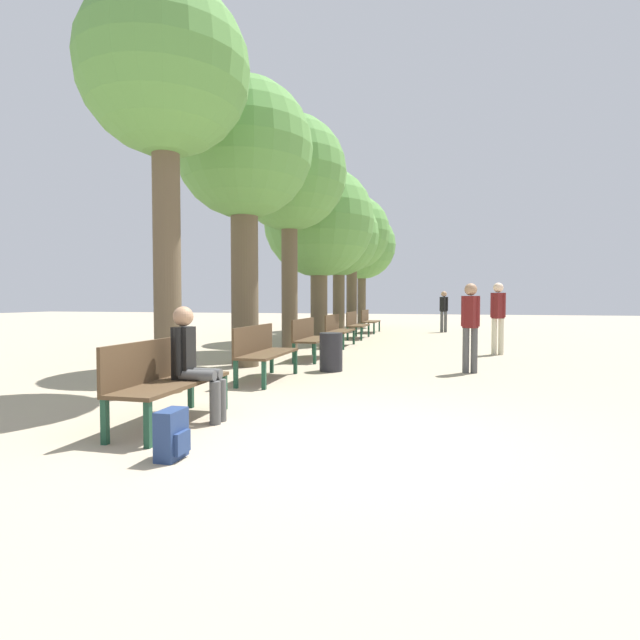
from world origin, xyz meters
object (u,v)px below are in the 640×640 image
Objects in this scene: bench_row_1 at (262,349)px; tree_row_3 at (319,223)px; tree_row_2 at (289,175)px; pedestrian_mid at (444,309)px; tree_row_4 at (339,237)px; bench_row_0 at (164,376)px; tree_row_0 at (165,77)px; bench_row_5 at (369,320)px; bench_row_4 at (356,323)px; trash_bin at (331,352)px; backpack at (172,435)px; pedestrian_far at (470,322)px; person_seated at (193,360)px; tree_row_1 at (244,155)px; tree_row_5 at (352,234)px; tree_row_6 at (362,246)px; pedestrian_near at (498,314)px; bench_row_2 at (310,336)px; bench_row_3 at (337,328)px.

tree_row_3 is at bearing 97.10° from bench_row_1.
tree_row_2 reaches higher than pedestrian_mid.
tree_row_4 is (0.00, 6.22, -0.83)m from tree_row_2.
bench_row_1 is (0.00, 3.02, 0.00)m from bench_row_0.
bench_row_5 is at bearing 85.91° from tree_row_0.
tree_row_2 is at bearing -102.06° from bench_row_4.
bench_row_5 is at bearing 94.69° from trash_bin.
tree_row_2 reaches higher than tree_row_4.
backpack is (0.71, -4.06, -0.32)m from bench_row_1.
person_seated is at bearing -125.07° from pedestrian_far.
pedestrian_far is (4.38, 0.12, -3.29)m from tree_row_1.
tree_row_6 is (0.00, 2.69, -0.25)m from tree_row_5.
person_seated reaches higher than bench_row_5.
tree_row_3 reaches higher than bench_row_1.
pedestrian_far is (-0.81, -3.31, -0.06)m from pedestrian_near.
bench_row_1 is 4.33m from tree_row_0.
backpack is at bearing -87.48° from bench_row_5.
bench_row_0 is 0.31× the size of tree_row_3.
tree_row_6 is at bearing 90.00° from tree_row_4.
tree_row_2 is at bearing -90.00° from tree_row_3.
bench_row_1 is 12.08m from bench_row_5.
pedestrian_mid is at bearing 73.73° from bench_row_2.
bench_row_2 is 0.29× the size of tree_row_5.
person_seated is (1.21, -19.06, -3.24)m from tree_row_6.
tree_row_0 is (-0.96, 1.69, 4.00)m from bench_row_0.
pedestrian_near is at bearing 50.69° from tree_row_0.
tree_row_1 is 1.03× the size of tree_row_6.
bench_row_2 is 2.38× the size of trash_bin.
bench_row_5 is 0.31× the size of tree_row_6.
tree_row_6 reaches higher than tree_row_4.
tree_row_1 is (-0.96, -4.47, 3.71)m from bench_row_3.
tree_row_1 is (-0.96, -1.45, 3.71)m from bench_row_2.
bench_row_0 is at bearing -90.00° from bench_row_4.
tree_row_0 is 3.55× the size of pedestrian_far.
bench_row_1 is 1.00× the size of bench_row_4.
pedestrian_near is (3.51, 9.07, 0.80)m from backpack.
bench_row_0 is 1.34× the size of person_seated.
tree_row_3 is at bearing -90.00° from tree_row_6.
tree_row_1 is 6.15m from tree_row_3.
person_seated is at bearing -89.05° from bench_row_5.
bench_row_0 is 0.35m from person_seated.
tree_row_2 is at bearing 90.00° from tree_row_1.
tree_row_6 is (0.00, 17.56, -0.61)m from tree_row_0.
tree_row_6 is (-0.96, 16.23, 3.40)m from bench_row_1.
tree_row_4 is at bearing -90.00° from tree_row_5.
pedestrian_far is at bearing -21.18° from bench_row_2.
tree_row_3 is 6.47m from pedestrian_near.
tree_row_1 is at bearing -123.49° from bench_row_2.
tree_row_4 is at bearing 95.08° from bench_row_1.
backpack is (0.71, -7.08, -0.32)m from bench_row_2.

